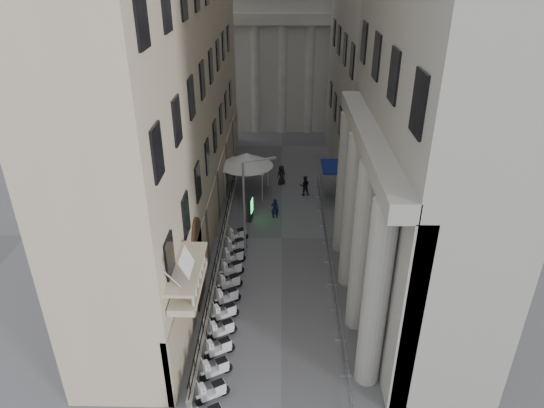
{
  "coord_description": "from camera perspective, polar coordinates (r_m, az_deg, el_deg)",
  "views": [
    {
      "loc": [
        -0.13,
        -11.59,
        18.99
      ],
      "look_at": [
        -0.65,
        16.08,
        4.5
      ],
      "focal_mm": 32.0,
      "sensor_mm": 36.0,
      "label": 1
    }
  ],
  "objects": [
    {
      "name": "blue_awning",
      "position": [
        42.33,
        6.77,
        0.78
      ],
      "size": [
        1.6,
        3.0,
        3.0
      ],
      "primitive_type": null,
      "color": "navy",
      "rests_on": "ground"
    },
    {
      "name": "pedestrian_a",
      "position": [
        38.46,
        0.34,
        -0.53
      ],
      "size": [
        0.62,
        0.41,
        1.67
      ],
      "primitive_type": "imported",
      "rotation": [
        0.0,
        0.0,
        3.16
      ],
      "color": "black",
      "rests_on": "ground"
    },
    {
      "name": "scooter_3",
      "position": [
        26.97,
        -6.13,
        -17.32
      ],
      "size": [
        1.5,
        1.17,
        1.5
      ],
      "primitive_type": null,
      "rotation": [
        0.0,
        0.0,
        2.08
      ],
      "color": "silver",
      "rests_on": "ground"
    },
    {
      "name": "barrier_3",
      "position": [
        30.69,
        7.3,
        -10.86
      ],
      "size": [
        0.6,
        2.4,
        1.1
      ],
      "primitive_type": null,
      "color": "#A1A4A8",
      "rests_on": "ground"
    },
    {
      "name": "flag",
      "position": [
        25.51,
        -8.59,
        -20.89
      ],
      "size": [
        1.0,
        1.4,
        8.2
      ],
      "primitive_type": null,
      "color": "#9E0C11",
      "rests_on": "ground"
    },
    {
      "name": "scooter_7",
      "position": [
        31.2,
        -4.93,
        -9.98
      ],
      "size": [
        1.5,
        1.17,
        1.5
      ],
      "primitive_type": null,
      "rotation": [
        0.0,
        0.0,
        2.08
      ],
      "color": "silver",
      "rests_on": "ground"
    },
    {
      "name": "scooter_11",
      "position": [
        35.82,
        -4.07,
        -4.45
      ],
      "size": [
        1.5,
        1.17,
        1.5
      ],
      "primitive_type": null,
      "rotation": [
        0.0,
        0.0,
        2.08
      ],
      "color": "silver",
      "rests_on": "ground"
    },
    {
      "name": "scooter_9",
      "position": [
        33.47,
        -4.47,
        -7.03
      ],
      "size": [
        1.5,
        1.17,
        1.5
      ],
      "primitive_type": null,
      "rotation": [
        0.0,
        0.0,
        2.08
      ],
      "color": "silver",
      "rests_on": "ground"
    },
    {
      "name": "street_lamp",
      "position": [
        31.89,
        -2.88,
        0.12
      ],
      "size": [
        2.2,
        1.12,
        7.25
      ],
      "rotation": [
        0.0,
        0.0,
        0.43
      ],
      "color": "gray",
      "rests_on": "ground"
    },
    {
      "name": "barrier_1",
      "position": [
        26.98,
        8.34,
        -17.47
      ],
      "size": [
        0.6,
        2.4,
        1.1
      ],
      "primitive_type": null,
      "color": "#A1A4A8",
      "rests_on": "ground"
    },
    {
      "name": "barrier_7",
      "position": [
        38.97,
        5.92,
        -1.68
      ],
      "size": [
        0.6,
        2.4,
        1.1
      ],
      "primitive_type": null,
      "color": "#A1A4A8",
      "rests_on": "ground"
    },
    {
      "name": "barrier_6",
      "position": [
        36.82,
        6.2,
        -3.59
      ],
      "size": [
        0.6,
        2.4,
        1.1
      ],
      "primitive_type": null,
      "color": "#A1A4A8",
      "rests_on": "ground"
    },
    {
      "name": "pedestrian_b",
      "position": [
        42.2,
        3.85,
        2.18
      ],
      "size": [
        0.9,
        0.72,
        1.78
      ],
      "primitive_type": "imported",
      "rotation": [
        0.0,
        0.0,
        3.2
      ],
      "color": "black",
      "rests_on": "ground"
    },
    {
      "name": "scooter_5",
      "position": [
        29.02,
        -5.48,
        -13.38
      ],
      "size": [
        1.5,
        1.17,
        1.5
      ],
      "primitive_type": null,
      "rotation": [
        0.0,
        0.0,
        2.08
      ],
      "color": "silver",
      "rests_on": "ground"
    },
    {
      "name": "scooter_2",
      "position": [
        26.0,
        -6.51,
        -19.52
      ],
      "size": [
        1.5,
        1.17,
        1.5
      ],
      "primitive_type": null,
      "rotation": [
        0.0,
        0.0,
        2.08
      ],
      "color": "silver",
      "rests_on": "ground"
    },
    {
      "name": "pedestrian_c",
      "position": [
        44.13,
        1.12,
        3.44
      ],
      "size": [
        1.05,
        0.98,
        1.81
      ],
      "primitive_type": "imported",
      "rotation": [
        0.0,
        0.0,
        3.75
      ],
      "color": "black",
      "rests_on": "ground"
    },
    {
      "name": "scooter_8",
      "position": [
        32.32,
        -4.69,
        -8.45
      ],
      "size": [
        1.5,
        1.17,
        1.5
      ],
      "primitive_type": null,
      "rotation": [
        0.0,
        0.0,
        2.08
      ],
      "color": "silver",
      "rests_on": "ground"
    },
    {
      "name": "barrier_2",
      "position": [
        28.78,
        7.78,
        -13.95
      ],
      "size": [
        0.6,
        2.4,
        1.1
      ],
      "primitive_type": null,
      "color": "#A1A4A8",
      "rests_on": "ground"
    },
    {
      "name": "barrier_0",
      "position": [
        25.3,
        9.0,
        -21.47
      ],
      "size": [
        0.6,
        2.4,
        1.1
      ],
      "primitive_type": null,
      "color": "#A1A4A8",
      "rests_on": "ground"
    },
    {
      "name": "security_tent",
      "position": [
        41.96,
        -3.23,
        5.34
      ],
      "size": [
        4.56,
        4.56,
        3.71
      ],
      "color": "silver",
      "rests_on": "ground"
    },
    {
      "name": "iron_fence",
      "position": [
        35.4,
        -5.88,
        -4.96
      ],
      "size": [
        0.3,
        28.0,
        1.4
      ],
      "primitive_type": null,
      "color": "black",
      "rests_on": "ground"
    },
    {
      "name": "barrier_4",
      "position": [
        32.67,
        6.88,
        -8.13
      ],
      "size": [
        0.6,
        2.4,
        1.1
      ],
      "primitive_type": null,
      "color": "#A1A4A8",
      "rests_on": "ground"
    },
    {
      "name": "scooter_10",
      "position": [
        34.63,
        -4.26,
        -5.7
      ],
      "size": [
        1.5,
        1.17,
        1.5
      ],
      "primitive_type": null,
      "rotation": [
        0.0,
        0.0,
        2.08
      ],
      "color": "silver",
      "rests_on": "ground"
    },
    {
      "name": "scooter_1",
      "position": [
        25.07,
        -6.92,
        -21.88
      ],
      "size": [
        1.5,
        1.17,
        1.5
      ],
      "primitive_type": null,
      "rotation": [
        0.0,
        0.0,
        2.08
      ],
      "color": "silver",
      "rests_on": "ground"
    },
    {
      "name": "info_kiosk",
      "position": [
        38.15,
        -2.59,
        -0.47
      ],
      "size": [
        0.44,
        0.99,
        2.04
      ],
      "rotation": [
        0.0,
        0.0,
        -0.14
      ],
      "color": "black",
      "rests_on": "ground"
    },
    {
      "name": "barrier_9",
      "position": [
        43.39,
        5.44,
        1.55
      ],
      "size": [
        0.6,
        2.4,
        1.1
      ],
      "primitive_type": null,
      "color": "#A1A4A8",
      "rests_on": "ground"
    },
    {
      "name": "barrier_8",
      "position": [
        41.16,
        5.67,
        0.02
      ],
      "size": [
        0.6,
        2.4,
        1.1
      ],
      "primitive_type": null,
      "color": "#A1A4A8",
      "rests_on": "ground"
    },
    {
      "name": "scooter_6",
      "position": [
        30.09,
        -5.19,
        -11.62
      ],
      "size": [
        1.5,
        1.17,
        1.5
      ],
      "primitive_type": null,
      "rotation": [
        0.0,
        0.0,
        2.08
      ],
      "color": "silver",
      "rests_on": "ground"
    },
    {
      "name": "barrier_5",
      "position": [
        34.72,
        6.52,
        -5.72
      ],
      "size": [
        0.6,
        2.4,
        1.1
      ],
      "primitive_type": null,
      "color": "#A1A4A8",
      "rests_on": "ground"
    },
    {
      "name": "scooter_4",
      "position": [
        27.98,
        -5.79,
        -15.28
      ],
      "size": [
        1.5,
        1.17,
        1.5
      ],
      "primitive_type": null,
      "rotation": [
        0.0,
        0.0,
        2.08
      ],
      "color": "silver",
      "rests_on": "ground"
    }
  ]
}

